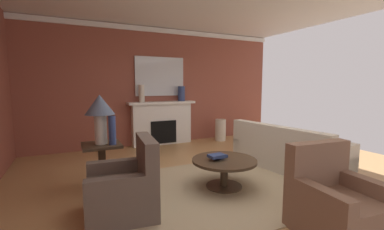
{
  "coord_description": "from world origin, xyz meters",
  "views": [
    {
      "loc": [
        -2.18,
        -3.41,
        1.59
      ],
      "look_at": [
        0.01,
        1.13,
        1.0
      ],
      "focal_mm": 23.98,
      "sensor_mm": 36.0,
      "label": 1
    }
  ],
  "objects_px": {
    "vase_mantel_right": "(181,94)",
    "armchair_facing_fireplace": "(336,206)",
    "mantel_mirror": "(160,76)",
    "sofa": "(286,153)",
    "vase_tall_corner": "(220,130)",
    "coffee_table": "(224,166)",
    "armchair_near_window": "(125,190)",
    "side_table": "(102,163)",
    "table_lamp": "(100,110)",
    "fireplace": "(162,124)",
    "vase_mantel_left": "(142,94)",
    "vase_on_side_table": "(112,130)"
  },
  "relations": [
    {
      "from": "table_lamp",
      "to": "vase_tall_corner",
      "type": "xyz_separation_m",
      "value": [
        3.47,
        2.13,
        -0.92
      ]
    },
    {
      "from": "table_lamp",
      "to": "vase_mantel_left",
      "type": "xyz_separation_m",
      "value": [
        1.27,
        2.38,
        0.15
      ]
    },
    {
      "from": "fireplace",
      "to": "vase_mantel_left",
      "type": "distance_m",
      "value": 0.99
    },
    {
      "from": "mantel_mirror",
      "to": "vase_tall_corner",
      "type": "distance_m",
      "value": 2.28
    },
    {
      "from": "mantel_mirror",
      "to": "vase_on_side_table",
      "type": "distance_m",
      "value": 3.27
    },
    {
      "from": "coffee_table",
      "to": "armchair_near_window",
      "type": "bearing_deg",
      "value": -173.46
    },
    {
      "from": "vase_mantel_right",
      "to": "vase_mantel_left",
      "type": "bearing_deg",
      "value": 180.0
    },
    {
      "from": "coffee_table",
      "to": "vase_tall_corner",
      "type": "xyz_separation_m",
      "value": [
        1.77,
        2.92,
        -0.03
      ]
    },
    {
      "from": "side_table",
      "to": "sofa",
      "type": "bearing_deg",
      "value": -9.36
    },
    {
      "from": "sofa",
      "to": "vase_mantel_left",
      "type": "xyz_separation_m",
      "value": [
        -2.01,
        2.92,
        1.08
      ]
    },
    {
      "from": "armchair_facing_fireplace",
      "to": "vase_on_side_table",
      "type": "relative_size",
      "value": 2.18
    },
    {
      "from": "sofa",
      "to": "coffee_table",
      "type": "xyz_separation_m",
      "value": [
        -1.57,
        -0.26,
        0.04
      ]
    },
    {
      "from": "mantel_mirror",
      "to": "vase_mantel_left",
      "type": "distance_m",
      "value": 0.73
    },
    {
      "from": "vase_mantel_right",
      "to": "vase_on_side_table",
      "type": "relative_size",
      "value": 0.92
    },
    {
      "from": "fireplace",
      "to": "table_lamp",
      "type": "height_order",
      "value": "table_lamp"
    },
    {
      "from": "coffee_table",
      "to": "vase_mantel_left",
      "type": "bearing_deg",
      "value": 97.92
    },
    {
      "from": "armchair_near_window",
      "to": "coffee_table",
      "type": "height_order",
      "value": "armchair_near_window"
    },
    {
      "from": "fireplace",
      "to": "mantel_mirror",
      "type": "relative_size",
      "value": 1.34
    },
    {
      "from": "armchair_near_window",
      "to": "table_lamp",
      "type": "xyz_separation_m",
      "value": [
        -0.15,
        0.97,
        0.92
      ]
    },
    {
      "from": "armchair_facing_fireplace",
      "to": "table_lamp",
      "type": "relative_size",
      "value": 1.27
    },
    {
      "from": "armchair_facing_fireplace",
      "to": "vase_mantel_left",
      "type": "bearing_deg",
      "value": 99.87
    },
    {
      "from": "armchair_near_window",
      "to": "vase_mantel_right",
      "type": "bearing_deg",
      "value": 56.53
    },
    {
      "from": "vase_mantel_left",
      "to": "side_table",
      "type": "bearing_deg",
      "value": -118.02
    },
    {
      "from": "mantel_mirror",
      "to": "fireplace",
      "type": "bearing_deg",
      "value": -90.0
    },
    {
      "from": "table_lamp",
      "to": "vase_tall_corner",
      "type": "distance_m",
      "value": 4.18
    },
    {
      "from": "mantel_mirror",
      "to": "armchair_near_window",
      "type": "relative_size",
      "value": 1.41
    },
    {
      "from": "mantel_mirror",
      "to": "vase_mantel_right",
      "type": "xyz_separation_m",
      "value": [
        0.55,
        -0.17,
        -0.46
      ]
    },
    {
      "from": "sofa",
      "to": "vase_tall_corner",
      "type": "height_order",
      "value": "sofa"
    },
    {
      "from": "mantel_mirror",
      "to": "vase_mantel_right",
      "type": "height_order",
      "value": "mantel_mirror"
    },
    {
      "from": "mantel_mirror",
      "to": "table_lamp",
      "type": "xyz_separation_m",
      "value": [
        -1.82,
        -2.55,
        -0.59
      ]
    },
    {
      "from": "sofa",
      "to": "coffee_table",
      "type": "relative_size",
      "value": 2.2
    },
    {
      "from": "armchair_near_window",
      "to": "vase_mantel_left",
      "type": "relative_size",
      "value": 2.15
    },
    {
      "from": "armchair_facing_fireplace",
      "to": "coffee_table",
      "type": "relative_size",
      "value": 0.95
    },
    {
      "from": "fireplace",
      "to": "armchair_facing_fireplace",
      "type": "relative_size",
      "value": 1.89
    },
    {
      "from": "fireplace",
      "to": "armchair_near_window",
      "type": "distance_m",
      "value": 3.8
    },
    {
      "from": "armchair_facing_fireplace",
      "to": "table_lamp",
      "type": "height_order",
      "value": "table_lamp"
    },
    {
      "from": "armchair_facing_fireplace",
      "to": "vase_tall_corner",
      "type": "bearing_deg",
      "value": 72.97
    },
    {
      "from": "vase_mantel_right",
      "to": "vase_tall_corner",
      "type": "bearing_deg",
      "value": -12.71
    },
    {
      "from": "armchair_near_window",
      "to": "side_table",
      "type": "relative_size",
      "value": 1.36
    },
    {
      "from": "coffee_table",
      "to": "side_table",
      "type": "bearing_deg",
      "value": 155.01
    },
    {
      "from": "sofa",
      "to": "vase_mantel_left",
      "type": "bearing_deg",
      "value": 124.56
    },
    {
      "from": "mantel_mirror",
      "to": "sofa",
      "type": "xyz_separation_m",
      "value": [
        1.46,
        -3.09,
        -1.52
      ]
    },
    {
      "from": "mantel_mirror",
      "to": "coffee_table",
      "type": "distance_m",
      "value": 3.66
    },
    {
      "from": "table_lamp",
      "to": "armchair_near_window",
      "type": "bearing_deg",
      "value": -81.3
    },
    {
      "from": "vase_mantel_left",
      "to": "sofa",
      "type": "bearing_deg",
      "value": -55.44
    },
    {
      "from": "armchair_facing_fireplace",
      "to": "vase_mantel_right",
      "type": "bearing_deg",
      "value": 86.72
    },
    {
      "from": "vase_mantel_right",
      "to": "sofa",
      "type": "bearing_deg",
      "value": -72.68
    },
    {
      "from": "mantel_mirror",
      "to": "vase_tall_corner",
      "type": "relative_size",
      "value": 2.18
    },
    {
      "from": "vase_mantel_right",
      "to": "armchair_facing_fireplace",
      "type": "bearing_deg",
      "value": -93.28
    },
    {
      "from": "armchair_near_window",
      "to": "armchair_facing_fireplace",
      "type": "height_order",
      "value": "same"
    }
  ]
}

